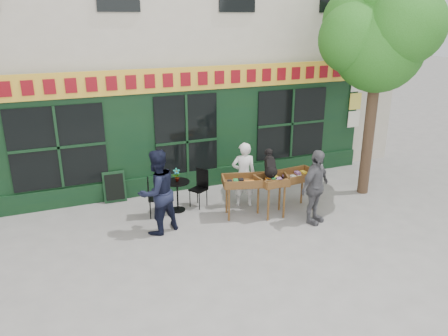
{
  "coord_description": "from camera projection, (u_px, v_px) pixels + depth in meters",
  "views": [
    {
      "loc": [
        -3.33,
        -8.41,
        4.51
      ],
      "look_at": [
        0.33,
        0.5,
        1.15
      ],
      "focal_mm": 35.0,
      "sensor_mm": 36.0,
      "label": 1
    }
  ],
  "objects": [
    {
      "name": "woman",
      "position": [
        244.0,
        174.0,
        10.75
      ],
      "size": [
        0.68,
        0.54,
        1.63
      ],
      "primitive_type": "imported",
      "rotation": [
        0.0,
        0.0,
        2.87
      ],
      "color": "silver",
      "rests_on": "ground"
    },
    {
      "name": "chalkboard",
      "position": [
        115.0,
        187.0,
        11.09
      ],
      "size": [
        0.57,
        0.22,
        0.79
      ],
      "rotation": [
        0.0,
        0.0,
        -0.04
      ],
      "color": "black",
      "rests_on": "ground"
    },
    {
      "name": "bistro_chair_right",
      "position": [
        200.0,
        184.0,
        10.83
      ],
      "size": [
        0.5,
        0.5,
        0.95
      ],
      "rotation": [
        0.0,
        0.0,
        -1.01
      ],
      "color": "black",
      "rests_on": "ground"
    },
    {
      "name": "book_cart_right",
      "position": [
        287.0,
        180.0,
        10.39
      ],
      "size": [
        1.55,
        0.76,
        0.99
      ],
      "rotation": [
        0.0,
        0.0,
        0.1
      ],
      "color": "brown",
      "rests_on": "ground"
    },
    {
      "name": "dog",
      "position": [
        270.0,
        163.0,
        10.11
      ],
      "size": [
        0.49,
        0.67,
        0.6
      ],
      "primitive_type": null,
      "rotation": [
        0.0,
        0.0,
        -0.27
      ],
      "color": "black",
      "rests_on": "book_cart_center"
    },
    {
      "name": "bistro_chair_left",
      "position": [
        152.0,
        194.0,
        10.22
      ],
      "size": [
        0.44,
        0.43,
        0.95
      ],
      "rotation": [
        0.0,
        0.0,
        1.35
      ],
      "color": "black",
      "rests_on": "ground"
    },
    {
      "name": "man_left",
      "position": [
        157.0,
        192.0,
        9.35
      ],
      "size": [
        1.12,
        1.0,
        1.88
      ],
      "primitive_type": "imported",
      "rotation": [
        0.0,
        0.0,
        3.53
      ],
      "color": "black",
      "rests_on": "ground"
    },
    {
      "name": "potted_plant",
      "position": [
        177.0,
        175.0,
        10.39
      ],
      "size": [
        0.18,
        0.12,
        0.33
      ],
      "primitive_type": "imported",
      "rotation": [
        0.0,
        0.0,
        0.04
      ],
      "color": "gray",
      "rests_on": "bistro_table"
    },
    {
      "name": "building",
      "position": [
        148.0,
        0.0,
        13.6
      ],
      "size": [
        14.0,
        7.26,
        10.0
      ],
      "color": "beige",
      "rests_on": "ground"
    },
    {
      "name": "ground",
      "position": [
        219.0,
        224.0,
        10.03
      ],
      "size": [
        80.0,
        80.0,
        0.0
      ],
      "primitive_type": "plane",
      "color": "slate",
      "rests_on": "ground"
    },
    {
      "name": "street_tree",
      "position": [
        380.0,
        34.0,
        10.54
      ],
      "size": [
        3.05,
        2.9,
        5.6
      ],
      "color": "#382619",
      "rests_on": "ground"
    },
    {
      "name": "man_right",
      "position": [
        315.0,
        187.0,
        9.82
      ],
      "size": [
        1.1,
        0.82,
        1.73
      ],
      "primitive_type": "imported",
      "rotation": [
        0.0,
        0.0,
        0.45
      ],
      "color": "#515156",
      "rests_on": "ground"
    },
    {
      "name": "book_cart_center",
      "position": [
        255.0,
        183.0,
        10.18
      ],
      "size": [
        1.61,
        1.0,
        0.99
      ],
      "rotation": [
        0.0,
        0.0,
        -0.27
      ],
      "color": "brown",
      "rests_on": "ground"
    },
    {
      "name": "bistro_table",
      "position": [
        177.0,
        190.0,
        10.52
      ],
      "size": [
        0.6,
        0.6,
        0.76
      ],
      "color": "black",
      "rests_on": "ground"
    }
  ]
}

